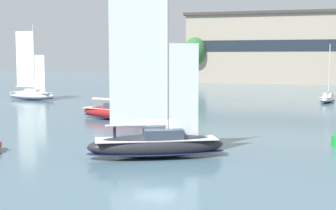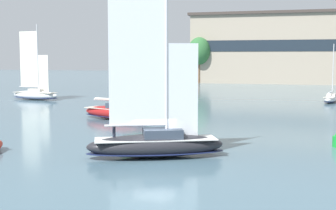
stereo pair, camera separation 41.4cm
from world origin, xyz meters
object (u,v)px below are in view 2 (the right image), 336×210
tree_shore_left (133,30)px  tree_shore_center (199,51)px  sailboat_moored_far_slip (331,98)px  sailboat_main (156,142)px  sailboat_moored_near_marina (116,112)px  sailboat_moored_outer_mooring (35,94)px

tree_shore_left → tree_shore_center: (16.46, 3.95, -5.51)m
tree_shore_center → sailboat_moored_far_slip: 55.28m
sailboat_main → sailboat_moored_near_marina: bearing=119.5°
sailboat_moored_far_slip → tree_shore_left: bearing=137.4°
sailboat_moored_near_marina → sailboat_moored_far_slip: bearing=48.4°
tree_shore_center → sailboat_moored_near_marina: size_ratio=1.02×
tree_shore_center → sailboat_moored_near_marina: (6.11, -72.42, -7.49)m
sailboat_moored_outer_mooring → sailboat_main: bearing=-49.4°
tree_shore_center → sailboat_main: (15.75, -89.45, -7.27)m
tree_shore_left → sailboat_main: tree_shore_left is taller
tree_shore_left → sailboat_moored_near_marina: size_ratio=1.70×
sailboat_main → sailboat_moored_far_slip: (13.65, 43.28, -0.42)m
sailboat_moored_near_marina → sailboat_main: bearing=-60.5°
tree_shore_left → sailboat_moored_outer_mooring: tree_shore_left is taller
tree_shore_center → sailboat_moored_far_slip: bearing=-57.5°
sailboat_moored_outer_mooring → sailboat_moored_near_marina: bearing=-41.6°
sailboat_moored_near_marina → sailboat_moored_outer_mooring: sailboat_moored_outer_mooring is taller
tree_shore_left → sailboat_main: (32.21, -85.50, -12.78)m
sailboat_moored_far_slip → sailboat_main: bearing=-107.5°
tree_shore_left → sailboat_main: 92.26m
sailboat_main → sailboat_moored_far_slip: size_ratio=1.46×
tree_shore_center → sailboat_moored_far_slip: size_ratio=1.38×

